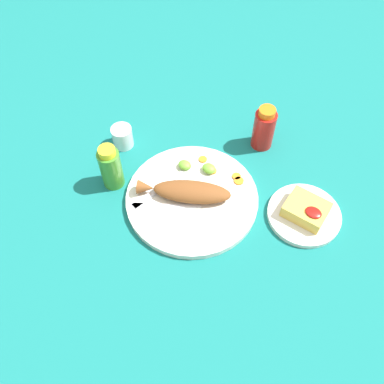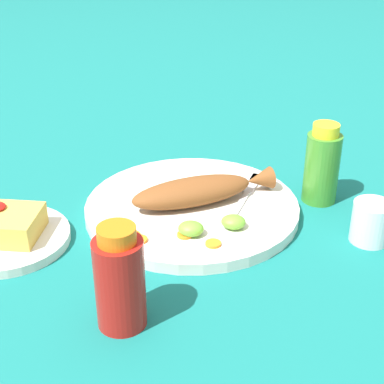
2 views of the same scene
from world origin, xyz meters
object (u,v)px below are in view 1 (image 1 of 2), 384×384
(fork_far, at_px, (158,190))
(salt_cup, at_px, (123,138))
(hot_sauce_bottle_red, at_px, (264,128))
(fried_fish, at_px, (187,191))
(fork_near, at_px, (159,206))
(side_plate_fries, at_px, (304,215))
(hot_sauce_bottle_green, at_px, (111,167))
(main_plate, at_px, (192,198))

(fork_far, height_order, salt_cup, salt_cup)
(hot_sauce_bottle_red, bearing_deg, fried_fish, -103.38)
(fried_fish, height_order, hot_sauce_bottle_red, hot_sauce_bottle_red)
(fork_near, relative_size, side_plate_fries, 0.87)
(fork_near, height_order, hot_sauce_bottle_red, hot_sauce_bottle_red)
(hot_sauce_bottle_red, xyz_separation_m, hot_sauce_bottle_green, (-0.26, -0.34, 0.00))
(side_plate_fries, bearing_deg, main_plate, -155.93)
(fried_fish, distance_m, hot_sauce_bottle_red, 0.29)
(main_plate, distance_m, fork_near, 0.09)
(fried_fish, height_order, side_plate_fries, fried_fish)
(fork_near, bearing_deg, side_plate_fries, 176.66)
(main_plate, xyz_separation_m, side_plate_fries, (0.26, 0.12, -0.00))
(main_plate, height_order, hot_sauce_bottle_red, hot_sauce_bottle_red)
(fried_fish, xyz_separation_m, fork_far, (-0.07, -0.03, -0.02))
(hot_sauce_bottle_red, xyz_separation_m, side_plate_fries, (0.21, -0.15, -0.06))
(fork_far, distance_m, hot_sauce_bottle_red, 0.34)
(fried_fish, xyz_separation_m, hot_sauce_bottle_red, (0.07, 0.28, 0.02))
(main_plate, xyz_separation_m, fork_far, (-0.08, -0.03, 0.01))
(fork_far, bearing_deg, hot_sauce_bottle_red, 169.46)
(main_plate, xyz_separation_m, hot_sauce_bottle_green, (-0.21, -0.07, 0.05))
(salt_cup, bearing_deg, hot_sauce_bottle_red, 34.03)
(salt_cup, bearing_deg, fried_fish, -12.49)
(hot_sauce_bottle_red, height_order, hot_sauce_bottle_green, same)
(salt_cup, distance_m, side_plate_fries, 0.53)
(fork_near, distance_m, salt_cup, 0.25)
(fork_far, xyz_separation_m, side_plate_fries, (0.35, 0.15, -0.01))
(fried_fish, xyz_separation_m, salt_cup, (-0.26, 0.06, -0.01))
(main_plate, xyz_separation_m, hot_sauce_bottle_red, (0.06, 0.27, 0.05))
(salt_cup, xyz_separation_m, side_plate_fries, (0.53, 0.06, -0.02))
(fried_fish, bearing_deg, side_plate_fries, -3.09)
(fried_fish, relative_size, fork_far, 1.29)
(main_plate, relative_size, hot_sauce_bottle_green, 2.52)
(hot_sauce_bottle_green, bearing_deg, main_plate, 18.01)
(side_plate_fries, bearing_deg, hot_sauce_bottle_red, 143.17)
(fork_near, height_order, fork_far, same)
(main_plate, bearing_deg, fork_far, -159.00)
(main_plate, relative_size, salt_cup, 5.48)
(hot_sauce_bottle_green, relative_size, salt_cup, 2.17)
(hot_sauce_bottle_red, height_order, side_plate_fries, hot_sauce_bottle_red)
(main_plate, height_order, fried_fish, fried_fish)
(hot_sauce_bottle_green, bearing_deg, hot_sauce_bottle_red, 52.36)
(fork_near, bearing_deg, hot_sauce_bottle_green, -35.62)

